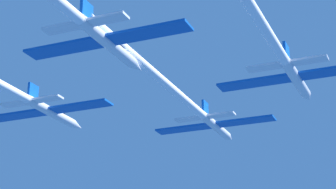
# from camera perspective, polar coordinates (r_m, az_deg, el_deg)

# --- Properties ---
(jet_lead) EXTENTS (20.50, 51.87, 3.40)m
(jet_lead) POSITION_cam_1_polar(r_m,az_deg,el_deg) (95.04, 1.82, -0.73)
(jet_lead) COLOR silver
(jet_left_wing) EXTENTS (20.50, 47.15, 3.40)m
(jet_left_wing) POSITION_cam_1_polar(r_m,az_deg,el_deg) (89.37, -14.19, 0.50)
(jet_left_wing) COLOR silver
(jet_right_wing) EXTENTS (20.50, 54.01, 3.40)m
(jet_right_wing) POSITION_cam_1_polar(r_m,az_deg,el_deg) (71.42, 9.16, 5.20)
(jet_right_wing) COLOR silver
(jet_slot) EXTENTS (20.50, 46.68, 3.40)m
(jet_slot) POSITION_cam_1_polar(r_m,az_deg,el_deg) (64.78, -9.86, 8.27)
(jet_slot) COLOR silver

